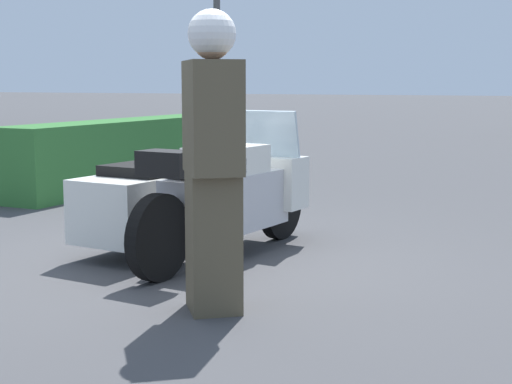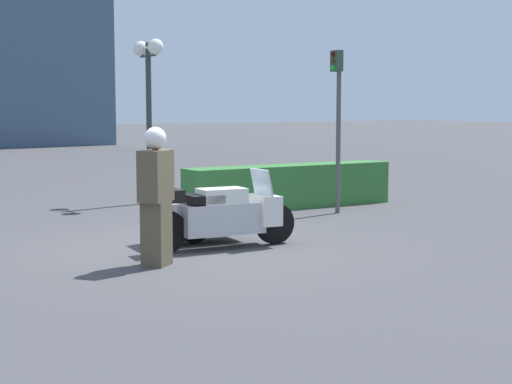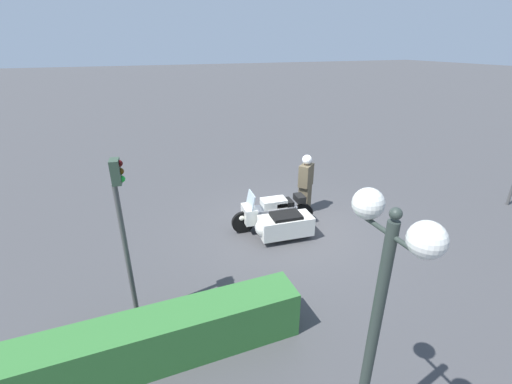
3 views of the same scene
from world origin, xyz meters
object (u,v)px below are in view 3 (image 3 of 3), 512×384
object	(u,v)px
officer_rider	(306,182)
traffic_light_near	(123,220)
twin_lamp_post	(384,277)
police_motorcycle	(276,219)
hedge_bush_curbside	(160,339)

from	to	relation	value
officer_rider	traffic_light_near	distance (m)	5.91
traffic_light_near	officer_rider	bearing A→B (deg)	35.10
traffic_light_near	twin_lamp_post	bearing A→B (deg)	-48.19
officer_rider	twin_lamp_post	bearing A→B (deg)	-62.31
police_motorcycle	hedge_bush_curbside	distance (m)	4.54
twin_lamp_post	officer_rider	bearing A→B (deg)	-113.39
officer_rider	traffic_light_near	xyz separation A→B (m)	(5.09, 2.79, 1.13)
police_motorcycle	officer_rider	world-z (taller)	officer_rider
police_motorcycle	officer_rider	distance (m)	1.76
police_motorcycle	traffic_light_near	distance (m)	4.44
police_motorcycle	twin_lamp_post	size ratio (longest dim) A/B	0.68
hedge_bush_curbside	traffic_light_near	size ratio (longest dim) A/B	1.48
officer_rider	traffic_light_near	world-z (taller)	traffic_light_near
police_motorcycle	traffic_light_near	world-z (taller)	traffic_light_near
police_motorcycle	officer_rider	bearing A→B (deg)	-140.56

